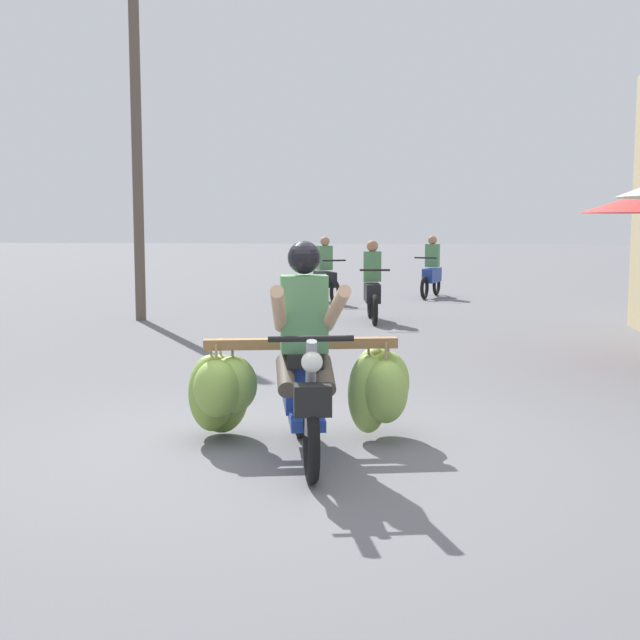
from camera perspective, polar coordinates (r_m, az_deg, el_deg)
ground_plane at (r=6.35m, az=-2.46°, el=-9.07°), size 120.00×120.00×0.00m
motorbike_main_loaded at (r=6.55m, az=-1.73°, el=-4.16°), size 1.82×1.93×1.58m
motorbike_distant_ahead_left at (r=14.65m, az=3.53°, el=2.12°), size 0.50×1.62×1.40m
motorbike_distant_ahead_right at (r=19.51m, az=7.52°, el=3.20°), size 0.64×1.58×1.40m
motorbike_distant_far_ahead at (r=18.06m, az=0.36°, el=2.99°), size 0.81×1.51×1.40m
utility_pole at (r=15.11m, az=-12.22°, el=11.25°), size 0.18×0.18×5.94m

